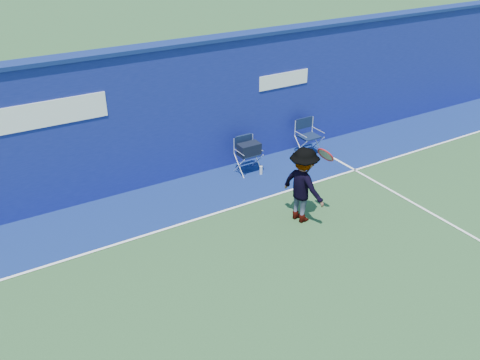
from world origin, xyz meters
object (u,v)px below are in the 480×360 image
directors_chair_right (308,144)px  water_bottle (261,170)px  directors_chair_left (248,158)px  tennis_player (303,185)px

directors_chair_right → water_bottle: size_ratio=4.33×
directors_chair_left → water_bottle: (0.19, -0.27, -0.26)m
directors_chair_right → tennis_player: bearing=-130.3°
tennis_player → directors_chair_right: bearing=49.7°
directors_chair_right → tennis_player: (-2.00, -2.36, 0.49)m
directors_chair_left → directors_chair_right: (1.82, 0.04, -0.08)m
directors_chair_right → water_bottle: directors_chair_right is taller
water_bottle → tennis_player: (-0.38, -2.05, 0.67)m
directors_chair_left → directors_chair_right: directors_chair_right is taller
water_bottle → tennis_player: size_ratio=0.14×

